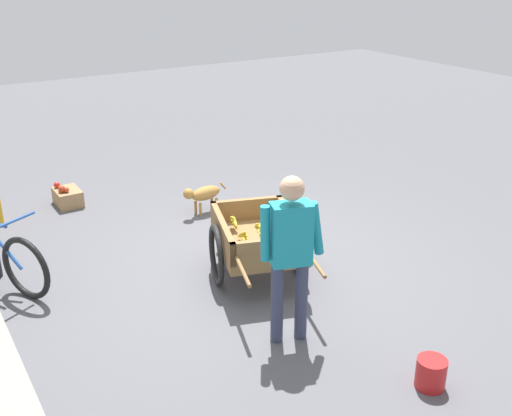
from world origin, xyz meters
TOP-DOWN VIEW (x-y plane):
  - ground_plane at (0.00, 0.00)m, footprint 24.00×24.00m
  - fruit_cart at (-0.18, 0.07)m, footprint 1.81×1.24m
  - vendor_person at (-1.26, 0.43)m, footprint 0.30×0.54m
  - dog at (1.67, -0.25)m, footprint 0.24×0.67m
  - plastic_bucket at (-2.39, -0.15)m, footprint 0.24×0.24m
  - apple_crate at (2.91, 1.20)m, footprint 0.44×0.32m

SIDE VIEW (x-z plane):
  - ground_plane at x=0.00m, z-range 0.00..0.00m
  - apple_crate at x=2.91m, z-range -0.03..0.28m
  - plastic_bucket at x=-2.39m, z-range 0.00..0.25m
  - dog at x=1.67m, z-range 0.07..0.47m
  - fruit_cart at x=-0.18m, z-range 0.07..0.80m
  - vendor_person at x=-1.26m, z-range 0.14..1.68m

